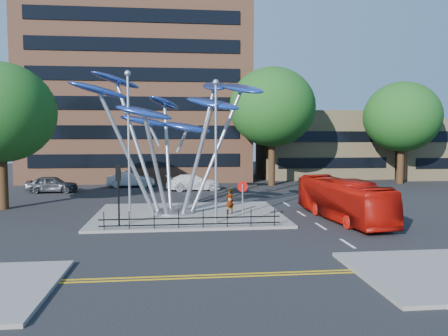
{
  "coord_description": "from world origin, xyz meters",
  "views": [
    {
      "loc": [
        -1.76,
        -22.13,
        5.36
      ],
      "look_at": [
        1.08,
        4.0,
        3.27
      ],
      "focal_mm": 35.0,
      "sensor_mm": 36.0,
      "label": 1
    }
  ],
  "objects": [
    {
      "name": "street_lamp_right",
      "position": [
        0.5,
        3.0,
        5.09
      ],
      "size": [
        0.36,
        0.36,
        8.3
      ],
      "color": "#9EA0A5",
      "rests_on": "traffic_island"
    },
    {
      "name": "double_yellow_far",
      "position": [
        0.0,
        -6.3,
        0.01
      ],
      "size": [
        40.0,
        0.12,
        0.01
      ],
      "primitive_type": "cube",
      "color": "gold",
      "rests_on": "ground"
    },
    {
      "name": "parked_car_mid",
      "position": [
        -6.32,
        22.05,
        0.77
      ],
      "size": [
        4.74,
        1.85,
        1.54
      ],
      "primitive_type": "imported",
      "rotation": [
        0.0,
        0.0,
        1.62
      ],
      "color": "#ADAFB4",
      "rests_on": "ground"
    },
    {
      "name": "pedestrian_railing_front",
      "position": [
        -1.0,
        1.7,
        0.55
      ],
      "size": [
        10.0,
        0.06,
        1.0
      ],
      "color": "black",
      "rests_on": "traffic_island"
    },
    {
      "name": "parked_car_right",
      "position": [
        -0.2,
        18.88,
        0.75
      ],
      "size": [
        5.4,
        2.79,
        1.5
      ],
      "primitive_type": "imported",
      "rotation": [
        0.0,
        0.0,
        1.71
      ],
      "color": "white",
      "rests_on": "ground"
    },
    {
      "name": "traffic_light_island",
      "position": [
        -5.0,
        2.5,
        2.61
      ],
      "size": [
        0.28,
        0.18,
        3.42
      ],
      "color": "black",
      "rests_on": "traffic_island"
    },
    {
      "name": "tree_left",
      "position": [
        -14.0,
        10.0,
        6.79
      ],
      "size": [
        7.6,
        7.6,
        10.32
      ],
      "color": "black",
      "rests_on": "ground"
    },
    {
      "name": "no_entry_sign_island",
      "position": [
        2.0,
        2.52,
        1.82
      ],
      "size": [
        0.6,
        0.1,
        2.45
      ],
      "color": "#9EA0A5",
      "rests_on": "traffic_island"
    },
    {
      "name": "parked_car_left",
      "position": [
        -13.04,
        18.64,
        0.76
      ],
      "size": [
        4.52,
        1.9,
        1.53
      ],
      "primitive_type": "imported",
      "rotation": [
        0.0,
        0.0,
        1.55
      ],
      "color": "#414549",
      "rests_on": "ground"
    },
    {
      "name": "low_building_far",
      "position": [
        30.0,
        28.0,
        3.5
      ],
      "size": [
        12.0,
        8.0,
        7.0
      ],
      "primitive_type": "cube",
      "color": "tan",
      "rests_on": "ground"
    },
    {
      "name": "pedestrian",
      "position": [
        1.62,
        5.61,
        0.97
      ],
      "size": [
        0.7,
        0.59,
        1.64
      ],
      "primitive_type": "imported",
      "rotation": [
        0.0,
        0.0,
        3.54
      ],
      "color": "gray",
      "rests_on": "traffic_island"
    },
    {
      "name": "leaf_sculpture",
      "position": [
        -2.07,
        6.68,
        6.87
      ],
      "size": [
        12.72,
        9.54,
        9.51
      ],
      "color": "#9EA0A5",
      "rests_on": "traffic_island"
    },
    {
      "name": "double_yellow_near",
      "position": [
        0.0,
        -6.0,
        0.01
      ],
      "size": [
        40.0,
        0.12,
        0.01
      ],
      "primitive_type": "cube",
      "color": "gold",
      "rests_on": "ground"
    },
    {
      "name": "tree_right",
      "position": [
        8.0,
        22.0,
        8.04
      ],
      "size": [
        8.8,
        8.8,
        12.11
      ],
      "color": "black",
      "rests_on": "ground"
    },
    {
      "name": "brick_tower",
      "position": [
        -6.0,
        32.0,
        15.0
      ],
      "size": [
        25.0,
        15.0,
        30.0
      ],
      "primitive_type": "cube",
      "color": "#955C41",
      "rests_on": "ground"
    },
    {
      "name": "traffic_island",
      "position": [
        -1.0,
        6.0,
        0.07
      ],
      "size": [
        12.0,
        9.0,
        0.15
      ],
      "primitive_type": "cube",
      "color": "slate",
      "rests_on": "ground"
    },
    {
      "name": "low_building_near",
      "position": [
        16.0,
        30.0,
        4.0
      ],
      "size": [
        15.0,
        8.0,
        8.0
      ],
      "primitive_type": "cube",
      "color": "tan",
      "rests_on": "ground"
    },
    {
      "name": "street_lamp_left",
      "position": [
        -4.5,
        3.5,
        5.36
      ],
      "size": [
        0.36,
        0.36,
        8.8
      ],
      "color": "#9EA0A5",
      "rests_on": "traffic_island"
    },
    {
      "name": "red_bus",
      "position": [
        8.43,
        3.61,
        1.28
      ],
      "size": [
        3.13,
        9.39,
        2.57
      ],
      "primitive_type": "imported",
      "rotation": [
        0.0,
        0.0,
        0.11
      ],
      "color": "#A90F07",
      "rests_on": "ground"
    },
    {
      "name": "ground",
      "position": [
        0.0,
        0.0,
        0.0
      ],
      "size": [
        120.0,
        120.0,
        0.0
      ],
      "primitive_type": "plane",
      "color": "black",
      "rests_on": "ground"
    },
    {
      "name": "tree_far",
      "position": [
        22.0,
        22.0,
        7.11
      ],
      "size": [
        8.0,
        8.0,
        10.81
      ],
      "color": "black",
      "rests_on": "ground"
    }
  ]
}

